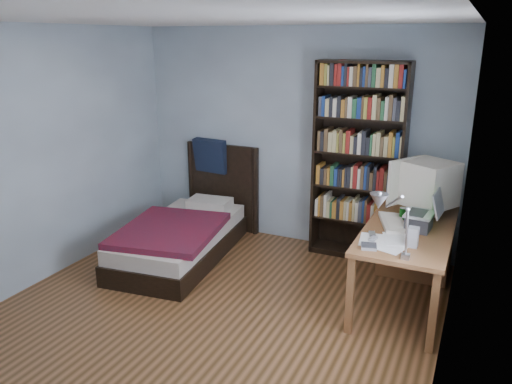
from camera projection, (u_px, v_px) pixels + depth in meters
room at (202, 184)px, 3.96m from camera, size 4.20×4.24×2.50m
desk at (413, 242)px, 4.98m from camera, size 0.75×1.61×0.73m
crt_monitor at (426, 184)px, 4.75m from camera, size 0.65×0.59×0.53m
laptop at (421, 219)px, 4.40m from camera, size 0.32×0.32×0.37m
desk_lamp at (384, 208)px, 3.41m from camera, size 0.25×0.55×0.65m
keyboard at (393, 223)px, 4.55m from camera, size 0.35×0.54×0.05m
speaker at (413, 237)px, 4.06m from camera, size 0.08×0.08×0.17m
soda_can at (403, 214)px, 4.68m from camera, size 0.06×0.06×0.11m
mouse at (409, 215)px, 4.76m from camera, size 0.06×0.10×0.03m
phone_silver at (372, 234)px, 4.31m from camera, size 0.08×0.12×0.02m
phone_grey at (373, 239)px, 4.20m from camera, size 0.07×0.11×0.02m
external_drive at (369, 247)px, 4.05m from camera, size 0.15×0.15×0.03m
bookshelf at (358, 162)px, 5.38m from camera, size 0.97×0.30×2.15m
bed at (185, 233)px, 5.63m from camera, size 1.18×2.05×1.16m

